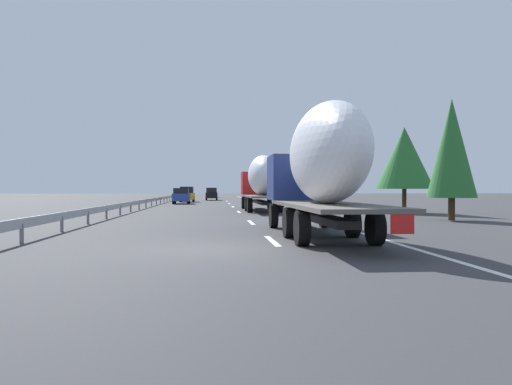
% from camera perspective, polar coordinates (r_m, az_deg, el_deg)
% --- Properties ---
extents(ground_plane, '(260.00, 260.00, 0.00)m').
position_cam_1_polar(ground_plane, '(53.74, -4.92, -1.37)').
color(ground_plane, '#38383A').
extents(lane_stripe_0, '(3.20, 0.20, 0.01)m').
position_cam_1_polar(lane_stripe_0, '(15.92, 1.88, -5.59)').
color(lane_stripe_0, white).
rests_on(lane_stripe_0, ground_plane).
extents(lane_stripe_1, '(3.20, 0.20, 0.01)m').
position_cam_1_polar(lane_stripe_1, '(24.60, -0.58, -3.47)').
color(lane_stripe_1, white).
rests_on(lane_stripe_1, ground_plane).
extents(lane_stripe_2, '(3.20, 0.20, 0.01)m').
position_cam_1_polar(lane_stripe_2, '(35.98, -2.00, -2.24)').
color(lane_stripe_2, white).
rests_on(lane_stripe_2, ground_plane).
extents(lane_stripe_3, '(3.20, 0.20, 0.01)m').
position_cam_1_polar(lane_stripe_3, '(46.29, -2.68, -1.65)').
color(lane_stripe_3, white).
rests_on(lane_stripe_3, ground_plane).
extents(lane_stripe_4, '(3.20, 0.20, 0.01)m').
position_cam_1_polar(lane_stripe_4, '(57.09, -3.12, -1.27)').
color(lane_stripe_4, white).
rests_on(lane_stripe_4, ground_plane).
extents(lane_stripe_5, '(3.20, 0.20, 0.01)m').
position_cam_1_polar(lane_stripe_5, '(67.51, -3.42, -1.01)').
color(lane_stripe_5, white).
rests_on(lane_stripe_5, ground_plane).
extents(edge_line_right, '(110.00, 0.20, 0.01)m').
position_cam_1_polar(edge_line_right, '(59.01, 0.42, -1.21)').
color(edge_line_right, white).
rests_on(edge_line_right, ground_plane).
extents(truck_lead, '(12.93, 2.55, 4.13)m').
position_cam_1_polar(truck_lead, '(37.49, 0.64, 1.44)').
color(truck_lead, '#B21919').
rests_on(truck_lead, ground_plane).
extents(truck_trailing, '(12.28, 2.55, 4.45)m').
position_cam_1_polar(truck_trailing, '(17.20, 7.43, 3.23)').
color(truck_trailing, navy).
rests_on(truck_trailing, ground_plane).
extents(car_black_suv, '(4.46, 1.75, 1.86)m').
position_cam_1_polar(car_black_suv, '(73.77, -5.15, -0.16)').
color(car_black_suv, black).
rests_on(car_black_suv, ground_plane).
extents(car_yellow_coupe, '(4.12, 1.87, 1.97)m').
position_cam_1_polar(car_yellow_coupe, '(64.54, -7.96, -0.21)').
color(car_yellow_coupe, gold).
rests_on(car_yellow_coupe, ground_plane).
extents(car_blue_sedan, '(4.41, 1.85, 1.77)m').
position_cam_1_polar(car_blue_sedan, '(56.32, -8.61, -0.37)').
color(car_blue_sedan, '#28479E').
rests_on(car_blue_sedan, ground_plane).
extents(car_red_compact, '(4.59, 1.77, 1.77)m').
position_cam_1_polar(car_red_compact, '(94.22, -5.11, -0.06)').
color(car_red_compact, red).
rests_on(car_red_compact, ground_plane).
extents(road_sign, '(0.10, 0.90, 3.08)m').
position_cam_1_polar(road_sign, '(58.13, 1.69, 0.87)').
color(road_sign, gray).
rests_on(road_sign, ground_plane).
extents(tree_0, '(3.16, 3.16, 6.71)m').
position_cam_1_polar(tree_0, '(103.71, 0.61, 1.84)').
color(tree_0, '#472D19').
rests_on(tree_0, ground_plane).
extents(tree_1, '(3.98, 3.98, 5.97)m').
position_cam_1_polar(tree_1, '(35.82, 16.75, 3.83)').
color(tree_1, '#472D19').
rests_on(tree_1, ground_plane).
extents(tree_2, '(3.72, 3.72, 5.91)m').
position_cam_1_polar(tree_2, '(56.06, 5.99, 2.40)').
color(tree_2, '#472D19').
rests_on(tree_2, ground_plane).
extents(tree_3, '(3.02, 3.02, 6.88)m').
position_cam_1_polar(tree_3, '(55.51, 9.00, 2.98)').
color(tree_3, '#472D19').
rests_on(tree_3, ground_plane).
extents(tree_4, '(3.25, 3.25, 5.63)m').
position_cam_1_polar(tree_4, '(46.92, 8.84, 2.85)').
color(tree_4, '#472D19').
rests_on(tree_4, ground_plane).
extents(tree_5, '(2.57, 2.57, 6.48)m').
position_cam_1_polar(tree_5, '(28.29, 21.66, 4.76)').
color(tree_5, '#472D19').
rests_on(tree_5, ground_plane).
extents(guardrail_median, '(94.00, 0.10, 0.76)m').
position_cam_1_polar(guardrail_median, '(57.03, -10.97, -0.70)').
color(guardrail_median, '#9EA0A5').
rests_on(guardrail_median, ground_plane).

